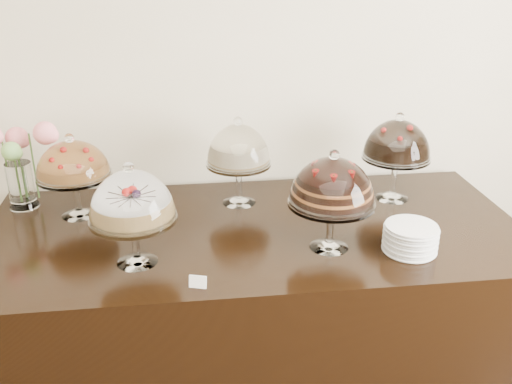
{
  "coord_description": "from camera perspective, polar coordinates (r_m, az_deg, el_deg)",
  "views": [
    {
      "loc": [
        -0.08,
        0.38,
        1.96
      ],
      "look_at": [
        0.17,
        2.4,
        1.08
      ],
      "focal_mm": 40.0,
      "sensor_mm": 36.0,
      "label": 1
    }
  ],
  "objects": [
    {
      "name": "wall_back",
      "position": [
        2.66,
        -5.48,
        13.31
      ],
      "size": [
        5.0,
        0.04,
        3.0
      ],
      "primitive_type": "cube",
      "color": "beige",
      "rests_on": "ground"
    },
    {
      "name": "display_counter",
      "position": [
        2.58,
        -0.14,
        -12.5
      ],
      "size": [
        2.2,
        1.0,
        0.9
      ],
      "primitive_type": "cube",
      "color": "black",
      "rests_on": "ground"
    },
    {
      "name": "cake_stand_sugar_sponge",
      "position": [
        2.03,
        -12.32,
        -0.86
      ],
      "size": [
        0.31,
        0.31,
        0.39
      ],
      "color": "white",
      "rests_on": "display_counter"
    },
    {
      "name": "cake_stand_choco_layer",
      "position": [
        2.1,
        7.64,
        0.67
      ],
      "size": [
        0.33,
        0.33,
        0.4
      ],
      "color": "white",
      "rests_on": "display_counter"
    },
    {
      "name": "cake_stand_cheesecake",
      "position": [
        2.48,
        -1.78,
        4.33
      ],
      "size": [
        0.29,
        0.29,
        0.4
      ],
      "color": "white",
      "rests_on": "display_counter"
    },
    {
      "name": "cake_stand_dark_choco",
      "position": [
        2.59,
        13.94,
        4.75
      ],
      "size": [
        0.3,
        0.3,
        0.4
      ],
      "color": "white",
      "rests_on": "display_counter"
    },
    {
      "name": "cake_stand_fruit_tart",
      "position": [
        2.48,
        -17.87,
        2.76
      ],
      "size": [
        0.31,
        0.31,
        0.36
      ],
      "color": "white",
      "rests_on": "display_counter"
    },
    {
      "name": "flower_vase",
      "position": [
        2.65,
        -22.66,
        3.15
      ],
      "size": [
        0.32,
        0.21,
        0.39
      ],
      "color": "white",
      "rests_on": "display_counter"
    },
    {
      "name": "plate_stack",
      "position": [
        2.22,
        15.18,
        -4.49
      ],
      "size": [
        0.2,
        0.2,
        0.1
      ],
      "color": "white",
      "rests_on": "display_counter"
    },
    {
      "name": "price_card_left",
      "position": [
        1.95,
        -5.85,
        -8.93
      ],
      "size": [
        0.06,
        0.03,
        0.04
      ],
      "primitive_type": "cube",
      "rotation": [
        -0.21,
        0.0,
        -0.3
      ],
      "color": "white",
      "rests_on": "display_counter"
    }
  ]
}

